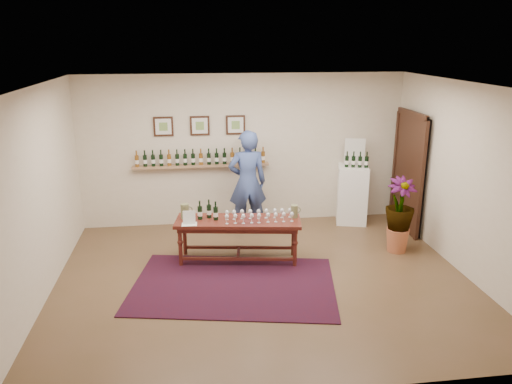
{
  "coord_description": "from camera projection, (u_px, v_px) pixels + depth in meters",
  "views": [
    {
      "loc": [
        -1.0,
        -6.55,
        3.38
      ],
      "look_at": [
        0.0,
        0.8,
        1.1
      ],
      "focal_mm": 35.0,
      "sensor_mm": 36.0,
      "label": 1
    }
  ],
  "objects": [
    {
      "name": "pitcher_right",
      "position": [
        294.0,
        211.0,
        7.83
      ],
      "size": [
        0.13,
        0.13,
        0.2
      ],
      "primitive_type": null,
      "rotation": [
        0.0,
        0.0,
        -0.01
      ],
      "color": "#666841",
      "rests_on": "tasting_table"
    },
    {
      "name": "ground",
      "position": [
        263.0,
        279.0,
        7.32
      ],
      "size": [
        6.0,
        6.0,
        0.0
      ],
      "primitive_type": "plane",
      "color": "brown",
      "rests_on": "ground"
    },
    {
      "name": "tasting_table",
      "position": [
        238.0,
        226.0,
        7.79
      ],
      "size": [
        2.01,
        0.9,
        0.69
      ],
      "rotation": [
        0.0,
        0.0,
        -0.15
      ],
      "color": "#431910",
      "rests_on": "ground"
    },
    {
      "name": "room_shell",
      "position": [
        364.0,
        169.0,
        9.03
      ],
      "size": [
        6.0,
        6.0,
        6.0
      ],
      "color": "beige",
      "rests_on": "ground"
    },
    {
      "name": "pitcher_left",
      "position": [
        185.0,
        211.0,
        7.77
      ],
      "size": [
        0.17,
        0.17,
        0.24
      ],
      "primitive_type": null,
      "rotation": [
        0.0,
        0.0,
        -0.15
      ],
      "color": "#666841",
      "rests_on": "tasting_table"
    },
    {
      "name": "table_glasses",
      "position": [
        259.0,
        216.0,
        7.7
      ],
      "size": [
        1.17,
        0.31,
        0.16
      ],
      "primitive_type": null,
      "rotation": [
        0.0,
        0.0,
        -0.03
      ],
      "color": "silver",
      "rests_on": "tasting_table"
    },
    {
      "name": "pedestal_bottles",
      "position": [
        357.0,
        160.0,
        9.2
      ],
      "size": [
        0.3,
        0.15,
        0.29
      ],
      "primitive_type": null,
      "rotation": [
        0.0,
        0.0,
        -0.26
      ],
      "color": "black",
      "rests_on": "display_pedestal"
    },
    {
      "name": "info_sign",
      "position": [
        355.0,
        151.0,
        9.37
      ],
      "size": [
        0.37,
        0.12,
        0.53
      ],
      "primitive_type": "cube",
      "rotation": [
        0.0,
        0.0,
        -0.26
      ],
      "color": "silver",
      "rests_on": "display_pedestal"
    },
    {
      "name": "potted_plant",
      "position": [
        399.0,
        215.0,
        8.12
      ],
      "size": [
        0.62,
        0.62,
        1.09
      ],
      "rotation": [
        0.0,
        0.0,
        0.09
      ],
      "color": "#AF5D3A",
      "rests_on": "ground"
    },
    {
      "name": "menu_card",
      "position": [
        189.0,
        218.0,
        7.55
      ],
      "size": [
        0.23,
        0.17,
        0.21
      ],
      "primitive_type": "cube",
      "rotation": [
        0.0,
        0.0,
        -0.03
      ],
      "color": "silver",
      "rests_on": "tasting_table"
    },
    {
      "name": "person",
      "position": [
        247.0,
        182.0,
        8.87
      ],
      "size": [
        0.71,
        0.48,
        1.88
      ],
      "primitive_type": "imported",
      "rotation": [
        0.0,
        0.0,
        3.19
      ],
      "color": "#3A4D89",
      "rests_on": "ground"
    },
    {
      "name": "display_pedestal",
      "position": [
        352.0,
        194.0,
        9.48
      ],
      "size": [
        0.67,
        0.67,
        1.1
      ],
      "primitive_type": "cube",
      "rotation": [
        0.0,
        0.0,
        -0.26
      ],
      "color": "white",
      "rests_on": "ground"
    },
    {
      "name": "rug",
      "position": [
        234.0,
        285.0,
        7.14
      ],
      "size": [
        3.17,
        2.42,
        0.02
      ],
      "primitive_type": "cube",
      "rotation": [
        0.0,
        0.0,
        -0.19
      ],
      "color": "#4A0D12",
      "rests_on": "ground"
    },
    {
      "name": "table_bottles",
      "position": [
        208.0,
        209.0,
        7.76
      ],
      "size": [
        0.33,
        0.24,
        0.31
      ],
      "primitive_type": null,
      "rotation": [
        0.0,
        0.0,
        -0.27
      ],
      "color": "black",
      "rests_on": "tasting_table"
    }
  ]
}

